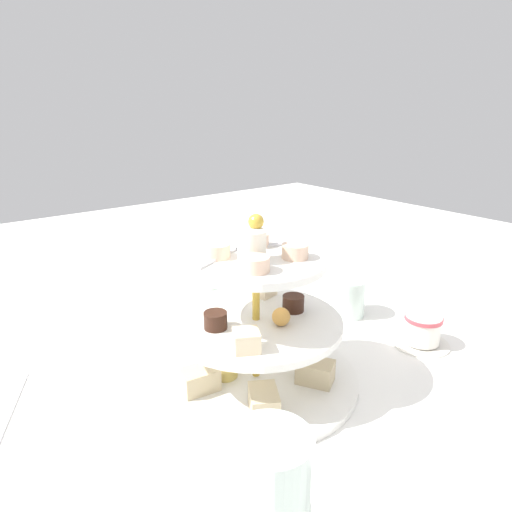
{
  "coord_description": "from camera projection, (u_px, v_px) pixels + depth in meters",
  "views": [
    {
      "loc": [
        0.34,
        0.43,
        0.37
      ],
      "look_at": [
        0.0,
        0.0,
        0.18
      ],
      "focal_mm": 32.02,
      "sensor_mm": 36.0,
      "label": 1
    }
  ],
  "objects": [
    {
      "name": "butter_knife_left",
      "position": [
        7.0,
        410.0,
        0.58
      ],
      "size": [
        0.08,
        0.16,
        0.0
      ],
      "primitive_type": "cube",
      "rotation": [
        0.0,
        0.0,
        1.14
      ],
      "color": "silver",
      "rests_on": "ground_plane"
    },
    {
      "name": "teacup_with_saucer",
      "position": [
        422.0,
        331.0,
        0.73
      ],
      "size": [
        0.09,
        0.09,
        0.05
      ],
      "color": "white",
      "rests_on": "ground_plane"
    },
    {
      "name": "water_glass_mid_back",
      "position": [
        212.0,
        284.0,
        0.84
      ],
      "size": [
        0.06,
        0.06,
        0.11
      ],
      "primitive_type": "cylinder",
      "color": "silver",
      "rests_on": "ground_plane"
    },
    {
      "name": "ground_plane",
      "position": [
        256.0,
        381.0,
        0.64
      ],
      "size": [
        2.4,
        2.4,
        0.0
      ],
      "primitive_type": "plane",
      "color": "white"
    },
    {
      "name": "tiered_serving_stand",
      "position": [
        256.0,
        335.0,
        0.62
      ],
      "size": [
        0.28,
        0.28,
        0.24
      ],
      "color": "white",
      "rests_on": "ground_plane"
    },
    {
      "name": "water_glass_tall_right",
      "position": [
        269.0,
        506.0,
        0.36
      ],
      "size": [
        0.07,
        0.07,
        0.13
      ],
      "primitive_type": "cylinder",
      "color": "silver",
      "rests_on": "ground_plane"
    },
    {
      "name": "water_glass_short_left",
      "position": [
        347.0,
        297.0,
        0.83
      ],
      "size": [
        0.06,
        0.06,
        0.07
      ],
      "primitive_type": "cylinder",
      "color": "silver",
      "rests_on": "ground_plane"
    }
  ]
}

